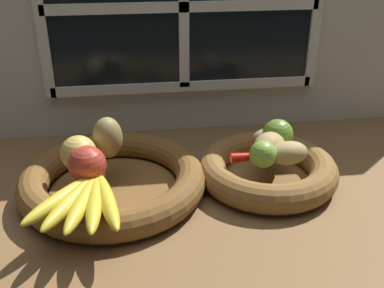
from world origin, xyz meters
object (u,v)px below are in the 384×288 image
lime_far (278,134)px  fruit_bowl_right (267,170)px  apple_golden_left (79,154)px  apple_red_front (87,164)px  banana_bunch_front (84,199)px  potato_back (272,138)px  pear_brown (108,138)px  chili_pepper (267,155)px  potato_small (288,153)px  lime_near (263,154)px  fruit_bowl_left (113,181)px  potato_large (269,146)px

lime_far → fruit_bowl_right: bearing=-127.9°
apple_golden_left → apple_red_front: (1.93, -4.49, 0.02)cm
fruit_bowl_right → banana_bunch_front: (-35.34, -12.71, 4.40)cm
potato_back → pear_brown: bearing=179.0°
pear_brown → chili_pepper: bearing=-10.3°
apple_golden_left → lime_far: bearing=5.1°
fruit_bowl_right → potato_small: bearing=-45.0°
chili_pepper → lime_near: bearing=-127.0°
apple_red_front → lime_far: (37.99, 8.07, -0.24)cm
fruit_bowl_left → pear_brown: size_ratio=4.29×
apple_golden_left → apple_red_front: 4.89cm
apple_golden_left → potato_back: size_ratio=0.82×
lime_far → banana_bunch_front: bearing=-156.9°
apple_golden_left → chili_pepper: bearing=-1.6°
chili_pepper → potato_back: bearing=61.3°
apple_red_front → lime_near: apple_red_front is taller
pear_brown → fruit_bowl_left: bearing=-82.0°
pear_brown → banana_bunch_front: bearing=-101.5°
fruit_bowl_right → banana_bunch_front: 37.81cm
fruit_bowl_left → potato_large: potato_large is taller
lime_near → chili_pepper: (1.74, 2.55, -1.58)cm
potato_back → banana_bunch_front: bearing=-155.7°
fruit_bowl_left → lime_far: lime_far is taller
fruit_bowl_left → potato_small: 34.66cm
pear_brown → banana_bunch_front: size_ratio=0.45×
apple_golden_left → banana_bunch_front: 12.99cm
apple_golden_left → lime_near: apple_golden_left is taller
fruit_bowl_left → banana_bunch_front: (-4.18, -12.71, 4.42)cm
apple_golden_left → chili_pepper: apple_golden_left is taller
potato_large → lime_near: size_ratio=1.55×
potato_large → banana_bunch_front: bearing=-160.2°
fruit_bowl_left → apple_golden_left: size_ratio=5.34×
apple_red_front → banana_bunch_front: 8.48cm
pear_brown → apple_red_front: bearing=-110.4°
pear_brown → potato_small: 35.64cm
lime_far → fruit_bowl_left: bearing=-174.0°
fruit_bowl_left → potato_small: (34.12, -2.96, 5.33)cm
fruit_bowl_right → apple_golden_left: size_ratio=4.18×
banana_bunch_front → potato_large: size_ratio=2.33×
apple_golden_left → banana_bunch_front: size_ratio=0.36×
fruit_bowl_left → fruit_bowl_right: bearing=0.0°
banana_bunch_front → potato_back: bearing=24.3°
fruit_bowl_left → pear_brown: (-0.65, 4.62, 7.33)cm
potato_back → chili_pepper: size_ratio=0.56×
banana_bunch_front → chili_pepper: bearing=18.6°
apple_golden_left → lime_far: (39.92, 3.59, -0.22)cm
apple_red_front → lime_far: 38.84cm
fruit_bowl_right → potato_back: potato_back is taller
potato_back → lime_far: bearing=-27.3°
potato_small → chili_pepper: size_ratio=0.52×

